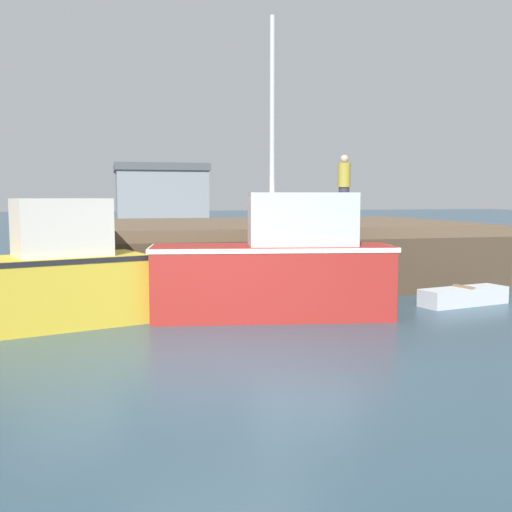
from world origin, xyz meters
The scene contains 7 objects.
ground centered at (0.00, 0.00, -0.05)m, with size 120.00×160.00×0.10m.
pier centered at (2.95, 7.10, 1.23)m, with size 9.03×6.46×1.49m.
fishing_boat_near_left centered at (-2.53, 2.87, 0.86)m, with size 3.70×2.22×2.12m.
fishing_boat_near_right centered at (1.47, 2.73, 0.91)m, with size 4.39×1.87×5.19m.
rowboat centered at (5.41, 3.08, 0.17)m, with size 1.97×0.96×0.38m.
dockworker centered at (4.86, 8.02, 2.38)m, with size 0.34×0.34×1.77m.
warehouse centered at (2.34, 36.45, 2.20)m, with size 6.35×6.50×4.37m.
Camera 1 is at (-1.44, -7.42, 2.16)m, focal length 42.38 mm.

